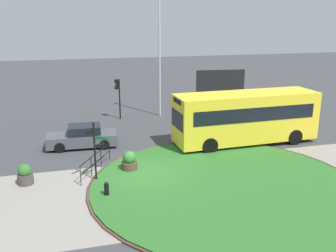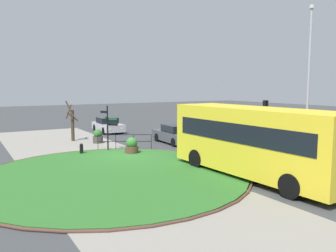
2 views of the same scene
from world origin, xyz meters
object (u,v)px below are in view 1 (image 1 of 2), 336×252
object	(u,v)px
billboard_left	(220,83)
planter_kerbside	(25,175)
bus_yellow	(246,117)
signpost_directional	(96,148)
bollard_foreground	(107,189)
planter_near_signpost	(129,162)
traffic_light_near	(118,90)
lamppost_tall	(160,54)
car_far_lane	(83,137)

from	to	relation	value
billboard_left	planter_kerbside	bearing A→B (deg)	-135.07
bus_yellow	billboard_left	bearing A→B (deg)	-104.97
signpost_directional	bollard_foreground	bearing A→B (deg)	-82.34
planter_near_signpost	planter_kerbside	world-z (taller)	planter_near_signpost
planter_kerbside	traffic_light_near	bearing A→B (deg)	61.38
planter_kerbside	lamppost_tall	bearing A→B (deg)	49.96
planter_near_signpost	billboard_left	bearing A→B (deg)	50.07
bus_yellow	signpost_directional	bearing A→B (deg)	17.90
billboard_left	traffic_light_near	bearing A→B (deg)	-165.98
lamppost_tall	signpost_directional	bearing A→B (deg)	-117.42
signpost_directional	bus_yellow	distance (m)	10.43
bollard_foreground	traffic_light_near	distance (m)	14.06
signpost_directional	car_far_lane	xyz separation A→B (m)	(-0.43, 5.49, -1.11)
bus_yellow	billboard_left	size ratio (longest dim) A/B	2.12
traffic_light_near	planter_kerbside	size ratio (longest dim) A/B	3.04
traffic_light_near	lamppost_tall	distance (m)	4.46
bus_yellow	planter_near_signpost	xyz separation A→B (m)	(-8.04, -2.65, -1.28)
bollard_foreground	bus_yellow	bearing A→B (deg)	29.65
lamppost_tall	planter_near_signpost	bearing A→B (deg)	-111.77
bus_yellow	traffic_light_near	world-z (taller)	bus_yellow
billboard_left	planter_kerbside	size ratio (longest dim) A/B	4.15
planter_near_signpost	planter_kerbside	distance (m)	5.25
car_far_lane	bus_yellow	bearing A→B (deg)	172.04
bus_yellow	traffic_light_near	size ratio (longest dim) A/B	2.89
bollard_foreground	planter_kerbside	xyz separation A→B (m)	(-3.71, 2.40, 0.11)
bus_yellow	planter_near_signpost	size ratio (longest dim) A/B	8.54
traffic_light_near	billboard_left	distance (m)	9.45
planter_kerbside	planter_near_signpost	bearing A→B (deg)	4.24
signpost_directional	planter_kerbside	xyz separation A→B (m)	(-3.45, 0.48, -1.27)
bollard_foreground	signpost_directional	bearing A→B (deg)	97.66
traffic_light_near	planter_kerbside	bearing A→B (deg)	45.10
signpost_directional	traffic_light_near	size ratio (longest dim) A/B	0.94
bollard_foreground	billboard_left	size ratio (longest dim) A/B	0.17
signpost_directional	lamppost_tall	xyz separation A→B (m)	(6.23, 12.01, 3.37)
lamppost_tall	planter_near_signpost	distance (m)	12.86
traffic_light_near	planter_near_signpost	size ratio (longest dim) A/B	2.95
bollard_foreground	bus_yellow	size ratio (longest dim) A/B	0.08
billboard_left	planter_near_signpost	xyz separation A→B (m)	(-10.28, -12.28, -1.82)
billboard_left	planter_kerbside	distance (m)	20.11
bollard_foreground	planter_near_signpost	size ratio (longest dim) A/B	0.67
car_far_lane	planter_near_signpost	distance (m)	5.12
signpost_directional	planter_near_signpost	size ratio (longest dim) A/B	2.78
bus_yellow	planter_kerbside	distance (m)	13.68
car_far_lane	signpost_directional	bearing A→B (deg)	97.37
signpost_directional	lamppost_tall	bearing A→B (deg)	62.58
bus_yellow	car_far_lane	size ratio (longest dim) A/B	2.12
billboard_left	planter_kerbside	xyz separation A→B (m)	(-15.52, -12.67, -1.83)
car_far_lane	lamppost_tall	distance (m)	10.34
billboard_left	bus_yellow	bearing A→B (deg)	-97.42
bollard_foreground	lamppost_tall	xyz separation A→B (m)	(5.97, 13.93, 4.75)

